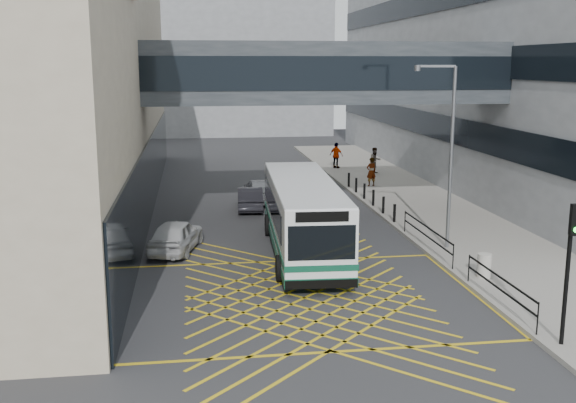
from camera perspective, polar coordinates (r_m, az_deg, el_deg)
name	(u,v)px	position (r m, az deg, el deg)	size (l,w,h in m)	color
ground	(304,298)	(23.51, 1.39, -8.17)	(120.00, 120.00, 0.00)	#333335
building_far	(204,55)	(81.84, -7.10, 12.23)	(28.00, 16.00, 18.00)	gray
skybridge	(325,73)	(34.47, 3.11, 10.83)	(20.00, 4.10, 3.00)	#353A3F
pavement	(415,202)	(39.73, 10.67, -0.04)	(6.00, 54.00, 0.16)	gray
box_junction	(304,298)	(23.51, 1.39, -8.16)	(12.00, 9.00, 0.01)	gold
bus	(303,215)	(28.48, 1.26, -1.11)	(3.22, 11.35, 3.15)	white
car_white	(176,235)	(29.36, -9.47, -2.83)	(1.84, 4.49, 1.43)	#BBBCBE
car_dark	(250,198)	(37.35, -3.23, 0.28)	(1.59, 4.07, 1.27)	black
car_silver	(260,190)	(39.37, -2.40, 0.98)	(1.92, 4.55, 1.42)	gray
traffic_light	(571,254)	(20.05, 22.82, -4.14)	(0.30, 0.48, 4.09)	black
street_lamp	(447,146)	(29.16, 13.34, 4.62)	(1.71, 0.83, 7.74)	slate
litter_bin	(484,266)	(26.08, 16.28, -5.23)	(0.52, 0.52, 0.90)	#ADA89E
kerb_railings	(456,253)	(26.52, 14.01, -4.22)	(0.05, 12.54, 1.00)	black
bollards	(369,194)	(38.83, 6.85, 0.61)	(0.14, 10.14, 0.90)	black
pedestrian_a	(371,172)	(43.89, 7.06, 2.51)	(0.74, 0.53, 1.86)	gray
pedestrian_b	(375,161)	(49.06, 7.38, 3.46)	(0.91, 0.53, 1.87)	gray
pedestrian_c	(336,155)	(51.30, 4.12, 3.91)	(1.14, 0.55, 1.93)	gray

